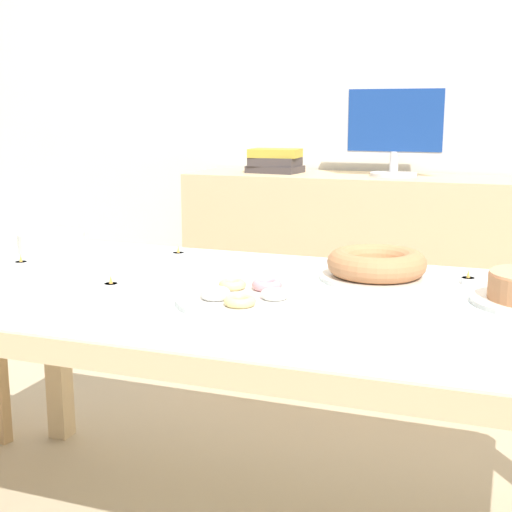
{
  "coord_description": "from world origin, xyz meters",
  "views": [
    {
      "loc": [
        0.63,
        -1.66,
        1.17
      ],
      "look_at": [
        -0.02,
        0.1,
        0.79
      ],
      "focal_mm": 50.0,
      "sensor_mm": 36.0,
      "label": 1
    }
  ],
  "objects": [
    {
      "name": "tealight_near_cakes",
      "position": [
        0.53,
        0.23,
        0.74
      ],
      "size": [
        0.04,
        0.04,
        0.04
      ],
      "color": "silver",
      "rests_on": "dining_table"
    },
    {
      "name": "tealight_left_edge",
      "position": [
        -0.7,
        -0.01,
        0.74
      ],
      "size": [
        0.04,
        0.04,
        0.04
      ],
      "color": "silver",
      "rests_on": "dining_table"
    },
    {
      "name": "wall_back",
      "position": [
        0.0,
        1.72,
        1.3
      ],
      "size": [
        8.0,
        0.1,
        2.6
      ],
      "primitive_type": "cube",
      "color": "silver",
      "rests_on": "ground"
    },
    {
      "name": "book_stack",
      "position": [
        -0.41,
        1.42,
        0.95
      ],
      "size": [
        0.25,
        0.19,
        0.11
      ],
      "color": "#3F3838",
      "rests_on": "sideboard"
    },
    {
      "name": "plate_stack",
      "position": [
        -0.77,
        0.23,
        0.76
      ],
      "size": [
        0.21,
        0.21,
        0.06
      ],
      "color": "silver",
      "rests_on": "dining_table"
    },
    {
      "name": "tealight_centre",
      "position": [
        -0.32,
        -0.15,
        0.74
      ],
      "size": [
        0.04,
        0.04,
        0.04
      ],
      "color": "silver",
      "rests_on": "dining_table"
    },
    {
      "name": "cake_golden_bundt",
      "position": [
        0.29,
        0.19,
        0.77
      ],
      "size": [
        0.3,
        0.3,
        0.08
      ],
      "color": "silver",
      "rests_on": "dining_table"
    },
    {
      "name": "tealight_right_edge",
      "position": [
        -0.34,
        0.27,
        0.74
      ],
      "size": [
        0.04,
        0.04,
        0.04
      ],
      "color": "silver",
      "rests_on": "dining_table"
    },
    {
      "name": "dining_table",
      "position": [
        0.0,
        0.0,
        0.65
      ],
      "size": [
        1.89,
        0.89,
        0.73
      ],
      "color": "silver",
      "rests_on": "ground"
    },
    {
      "name": "pastry_platter",
      "position": [
        0.05,
        -0.15,
        0.74
      ],
      "size": [
        0.34,
        0.34,
        0.04
      ],
      "color": "silver",
      "rests_on": "dining_table"
    },
    {
      "name": "sideboard",
      "position": [
        0.0,
        1.42,
        0.45
      ],
      "size": [
        1.55,
        0.44,
        0.9
      ],
      "color": "#D1B284",
      "rests_on": "ground"
    },
    {
      "name": "computer_monitor",
      "position": [
        0.13,
        1.41,
        1.09
      ],
      "size": [
        0.42,
        0.2,
        0.38
      ],
      "color": "silver",
      "rests_on": "sideboard"
    }
  ]
}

